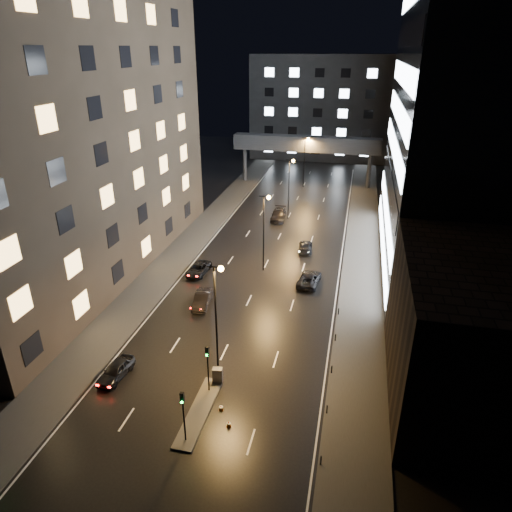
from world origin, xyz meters
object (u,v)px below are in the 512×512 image
(car_away_a, at_px, (116,370))
(car_away_b, at_px, (202,299))
(car_toward_b, at_px, (305,246))
(car_toward_a, at_px, (309,279))
(car_away_d, at_px, (279,215))
(utility_cabinet, at_px, (218,375))
(car_away_c, at_px, (198,269))

(car_away_a, xyz_separation_m, car_away_b, (3.38, 13.43, 0.04))
(car_toward_b, bearing_deg, car_away_b, 57.34)
(car_away_b, bearing_deg, car_toward_b, 54.62)
(car_toward_b, bearing_deg, car_toward_a, 95.31)
(car_away_b, bearing_deg, car_away_d, 76.31)
(car_toward_a, bearing_deg, car_away_a, 60.92)
(car_away_a, height_order, car_toward_a, car_away_a)
(car_away_b, height_order, car_toward_a, car_away_b)
(car_away_d, bearing_deg, car_away_b, -99.98)
(car_away_a, relative_size, utility_cabinet, 3.10)
(car_away_b, bearing_deg, car_toward_a, 27.46)
(car_away_d, xyz_separation_m, car_toward_a, (7.75, -21.85, -0.10))
(car_away_d, height_order, car_toward_b, car_away_d)
(car_away_a, xyz_separation_m, car_away_c, (0.31, 20.75, -0.06))
(car_away_a, relative_size, car_toward_a, 0.82)
(car_away_c, distance_m, car_toward_b, 16.14)
(car_away_d, height_order, utility_cabinet, car_away_d)
(utility_cabinet, bearing_deg, car_toward_b, 74.56)
(car_away_d, relative_size, car_toward_a, 1.09)
(car_toward_b, distance_m, utility_cabinet, 29.98)
(car_away_d, distance_m, car_toward_a, 23.18)
(car_away_b, xyz_separation_m, car_toward_a, (11.11, 7.68, -0.04))
(car_away_b, height_order, utility_cabinet, utility_cabinet)
(car_away_a, relative_size, car_toward_b, 0.91)
(utility_cabinet, bearing_deg, car_away_a, 179.98)
(car_away_d, xyz_separation_m, utility_cabinet, (2.20, -41.70, 0.02))
(car_away_a, height_order, car_toward_b, car_away_a)
(car_away_c, height_order, car_toward_a, car_toward_a)
(car_away_b, bearing_deg, car_away_c, 105.52)
(car_away_c, height_order, car_away_d, car_away_d)
(car_away_a, relative_size, car_away_d, 0.75)
(car_away_d, bearing_deg, car_toward_a, -73.96)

